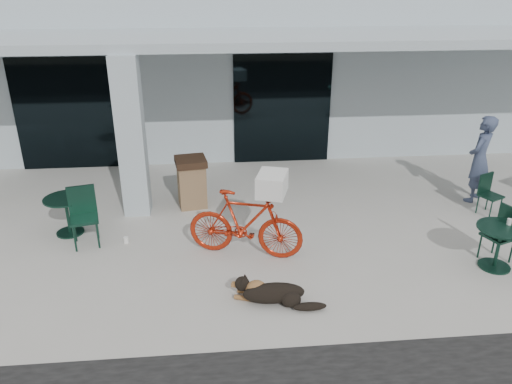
{
  "coord_description": "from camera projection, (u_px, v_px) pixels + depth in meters",
  "views": [
    {
      "loc": [
        0.03,
        -7.03,
        4.46
      ],
      "look_at": [
        0.76,
        0.78,
        1.0
      ],
      "focal_mm": 35.0,
      "sensor_mm": 36.0,
      "label": 1
    }
  ],
  "objects": [
    {
      "name": "person",
      "position": [
        480.0,
        159.0,
        10.3
      ],
      "size": [
        0.79,
        0.78,
        1.84
      ],
      "primitive_type": "imported",
      "rotation": [
        0.0,
        0.0,
        3.89
      ],
      "color": "#394460",
      "rests_on": "ground"
    },
    {
      "name": "cafe_table_near",
      "position": [
        68.0,
        216.0,
        9.16
      ],
      "size": [
        0.86,
        0.86,
        0.72
      ],
      "primitive_type": null,
      "rotation": [
        0.0,
        0.0,
        0.13
      ],
      "color": "#103024",
      "rests_on": "ground"
    },
    {
      "name": "cafe_chair_far_a",
      "position": [
        491.0,
        195.0,
        9.86
      ],
      "size": [
        0.51,
        0.53,
        0.83
      ],
      "primitive_type": null,
      "rotation": [
        0.0,
        0.0,
        0.44
      ],
      "color": "#103024",
      "rests_on": "ground"
    },
    {
      "name": "cafe_chair_far_b",
      "position": [
        498.0,
        235.0,
        8.24
      ],
      "size": [
        0.59,
        0.57,
        0.95
      ],
      "primitive_type": null,
      "rotation": [
        0.0,
        0.0,
        -1.21
      ],
      "color": "#103024",
      "rests_on": "ground"
    },
    {
      "name": "cafe_table_far",
      "position": [
        498.0,
        248.0,
        8.09
      ],
      "size": [
        0.82,
        0.82,
        0.73
      ],
      "primitive_type": null,
      "rotation": [
        0.0,
        0.0,
        -0.06
      ],
      "color": "#103024",
      "rests_on": "ground"
    },
    {
      "name": "laundry_basket",
      "position": [
        272.0,
        184.0,
        7.97
      ],
      "size": [
        0.6,
        0.7,
        0.35
      ],
      "primitive_type": "cube",
      "rotation": [
        0.0,
        0.0,
        1.27
      ],
      "color": "white",
      "rests_on": "bicycle"
    },
    {
      "name": "column",
      "position": [
        131.0,
        138.0,
        9.53
      ],
      "size": [
        0.5,
        0.5,
        3.12
      ],
      "primitive_type": "cube",
      "color": "#A5B1BB",
      "rests_on": "ground"
    },
    {
      "name": "dog",
      "position": [
        274.0,
        292.0,
        7.29
      ],
      "size": [
        1.11,
        0.69,
        0.35
      ],
      "primitive_type": null,
      "rotation": [
        0.0,
        0.0,
        -0.34
      ],
      "color": "black",
      "rests_on": "ground"
    },
    {
      "name": "cup_on_table",
      "position": [
        509.0,
        222.0,
        8.02
      ],
      "size": [
        0.08,
        0.08,
        0.1
      ],
      "primitive_type": "cylinder",
      "rotation": [
        0.0,
        0.0,
        -0.06
      ],
      "color": "white",
      "rests_on": "cafe_table_far"
    },
    {
      "name": "cup_near_dog",
      "position": [
        126.0,
        240.0,
        8.95
      ],
      "size": [
        0.09,
        0.09,
        0.11
      ],
      "primitive_type": "cylinder",
      "rotation": [
        0.0,
        0.0,
        -0.02
      ],
      "color": "white",
      "rests_on": "ground"
    },
    {
      "name": "storefront_glass_right",
      "position": [
        282.0,
        109.0,
        12.34
      ],
      "size": [
        2.4,
        0.06,
        2.7
      ],
      "primitive_type": "cube",
      "color": "black",
      "rests_on": "ground"
    },
    {
      "name": "bicycle",
      "position": [
        245.0,
        224.0,
        8.37
      ],
      "size": [
        2.05,
        1.11,
        1.18
      ],
      "primitive_type": "imported",
      "rotation": [
        0.0,
        0.0,
        1.27
      ],
      "color": "#A6220D",
      "rests_on": "ground"
    },
    {
      "name": "trash_receptacle",
      "position": [
        192.0,
        182.0,
        10.22
      ],
      "size": [
        0.7,
        0.7,
        1.04
      ],
      "primitive_type": null,
      "rotation": [
        0.0,
        0.0,
        0.16
      ],
      "color": "brown",
      "rests_on": "ground"
    },
    {
      "name": "overhang",
      "position": [
        206.0,
        39.0,
        10.18
      ],
      "size": [
        22.0,
        2.8,
        0.18
      ],
      "primitive_type": "cube",
      "color": "#A5B1BB",
      "rests_on": "column"
    },
    {
      "name": "ground",
      "position": [
        215.0,
        268.0,
        8.2
      ],
      "size": [
        80.0,
        80.0,
        0.0
      ],
      "primitive_type": "plane",
      "color": "#B2AEA7",
      "rests_on": "ground"
    },
    {
      "name": "building",
      "position": [
        207.0,
        52.0,
        15.03
      ],
      "size": [
        22.0,
        7.0,
        4.5
      ],
      "primitive_type": "cube",
      "color": "#A5B1BB",
      "rests_on": "ground"
    },
    {
      "name": "storefront_glass_left",
      "position": [
        75.0,
        114.0,
        11.92
      ],
      "size": [
        2.8,
        0.06,
        2.7
      ],
      "primitive_type": "cube",
      "color": "black",
      "rests_on": "ground"
    },
    {
      "name": "cafe_chair_near",
      "position": [
        84.0,
        218.0,
        8.7
      ],
      "size": [
        0.58,
        0.62,
        1.05
      ],
      "primitive_type": null,
      "rotation": [
        0.0,
        0.0,
        0.23
      ],
      "color": "#103024",
      "rests_on": "ground"
    }
  ]
}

